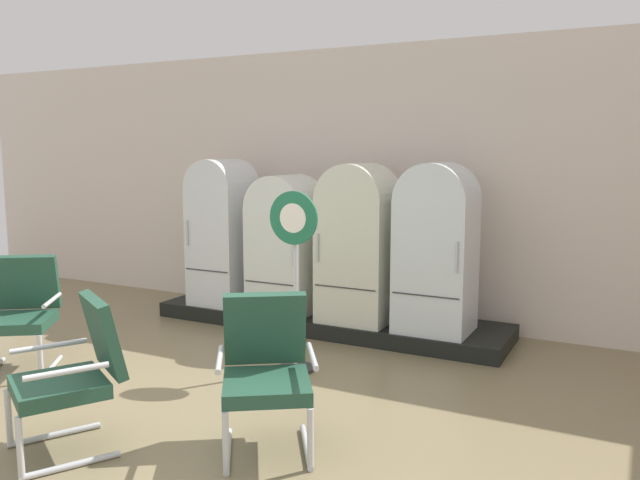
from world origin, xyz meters
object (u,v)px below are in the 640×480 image
refrigerator_3 (436,243)px  armchair_right (266,366)px  refrigerator_1 (286,240)px  refrigerator_2 (358,238)px  sign_stand (295,284)px  refrigerator_0 (223,227)px  armchair_center (75,369)px  armchair_left (22,308)px

refrigerator_3 → armchair_right: 2.59m
refrigerator_1 → refrigerator_2: 0.85m
refrigerator_3 → sign_stand: 1.51m
armchair_right → refrigerator_0: bearing=130.3°
refrigerator_2 → sign_stand: (-0.04, -1.24, -0.24)m
sign_stand → refrigerator_0: bearing=142.9°
refrigerator_1 → armchair_center: size_ratio=1.51×
refrigerator_1 → armchair_center: refrigerator_1 is taller
refrigerator_0 → sign_stand: bearing=-37.1°
refrigerator_0 → refrigerator_1: (0.82, 0.00, -0.09)m
refrigerator_1 → armchair_center: (0.29, -3.13, -0.41)m
armchair_right → armchair_center: 1.20m
refrigerator_0 → refrigerator_2: 1.67m
refrigerator_3 → sign_stand: refrigerator_3 is taller
armchair_left → armchair_right: 2.69m
sign_stand → refrigerator_2: bearing=88.1°
armchair_left → armchair_right: (2.68, -0.29, 0.00)m
refrigerator_0 → armchair_center: bearing=-70.4°
refrigerator_2 → armchair_right: 2.63m
armchair_right → armchair_center: same height
refrigerator_0 → refrigerator_1: 0.83m
refrigerator_1 → armchair_left: 2.65m
armchair_right → sign_stand: (-0.53, 1.30, 0.23)m
refrigerator_1 → armchair_right: refrigerator_1 is taller
refrigerator_3 → armchair_center: size_ratio=1.66×
refrigerator_0 → armchair_right: bearing=-49.7°
refrigerator_1 → refrigerator_3: refrigerator_3 is taller
armchair_right → refrigerator_1: bearing=117.7°
refrigerator_1 → refrigerator_3: 1.66m
refrigerator_3 → armchair_left: refrigerator_3 is taller
refrigerator_3 → armchair_right: (-0.33, -2.52, -0.49)m
refrigerator_1 → refrigerator_2: bearing=0.0°
refrigerator_1 → sign_stand: (0.80, -1.24, -0.17)m
armchair_center → refrigerator_3: bearing=66.3°
armchair_right → armchair_center: (-1.04, -0.60, 0.00)m
refrigerator_1 → armchair_right: (1.33, -2.54, -0.41)m
armchair_left → armchair_right: same height
armchair_center → armchair_left: bearing=151.5°
refrigerator_1 → sign_stand: bearing=-56.9°
refrigerator_1 → armchair_right: 2.89m
armchair_left → armchair_center: same height
refrigerator_0 → refrigerator_3: (2.48, -0.01, -0.01)m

